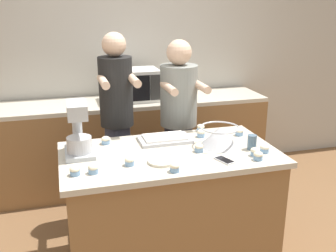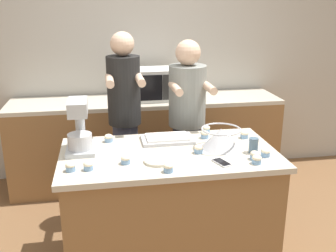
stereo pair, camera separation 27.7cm
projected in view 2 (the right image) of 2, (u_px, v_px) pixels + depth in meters
back_wall at (142, 54)px, 4.28m from camera, size 10.00×0.06×2.70m
island_counter at (169, 207)px, 2.93m from camera, size 1.53×0.84×0.89m
back_counter at (147, 141)px, 4.23m from camera, size 2.80×0.60×0.93m
person_left at (125, 123)px, 3.41m from camera, size 0.30×0.48×1.68m
person_right at (187, 126)px, 3.51m from camera, size 0.34×0.50×1.60m
stand_mixer at (79, 129)px, 2.76m from camera, size 0.20×0.30×0.38m
mixing_bowl at (221, 138)px, 2.84m from camera, size 0.29×0.29×0.15m
baking_tray at (167, 139)px, 3.00m from camera, size 0.39×0.24×0.04m
microwave_oven at (148, 84)px, 4.03m from camera, size 0.50×0.36×0.32m
cell_phone at (222, 163)px, 2.60m from camera, size 0.11×0.16×0.01m
drinking_glass at (254, 145)px, 2.77m from camera, size 0.07×0.07×0.11m
small_plate at (158, 161)px, 2.61m from camera, size 0.19×0.19×0.02m
knife at (158, 159)px, 2.66m from camera, size 0.18×0.16×0.01m
cupcake_0 at (199, 149)px, 2.76m from camera, size 0.06×0.06×0.06m
cupcake_1 at (126, 159)px, 2.58m from camera, size 0.06×0.06×0.06m
cupcake_2 at (70, 167)px, 2.47m from camera, size 0.06×0.06×0.06m
cupcake_3 at (168, 167)px, 2.46m from camera, size 0.06×0.06×0.06m
cupcake_4 at (109, 138)px, 2.98m from camera, size 0.06×0.06×0.06m
cupcake_5 at (266, 152)px, 2.70m from camera, size 0.06×0.06×0.06m
cupcake_6 at (205, 134)px, 3.06m from camera, size 0.06×0.06×0.06m
cupcake_7 at (255, 155)px, 2.65m from camera, size 0.06×0.06×0.06m
cupcake_8 at (257, 159)px, 2.58m from camera, size 0.06×0.06×0.06m
cupcake_9 at (244, 134)px, 3.06m from camera, size 0.06×0.06×0.06m
cupcake_10 at (206, 129)px, 3.19m from camera, size 0.06×0.06×0.06m
cupcake_11 at (88, 165)px, 2.49m from camera, size 0.06×0.06×0.06m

